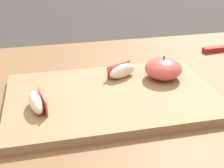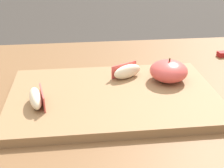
# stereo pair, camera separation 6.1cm
# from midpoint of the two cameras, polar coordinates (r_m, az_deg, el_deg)

# --- Properties ---
(dining_table) EXTENTS (1.47, 0.78, 0.76)m
(dining_table) POSITION_cam_midpoint_polar(r_m,az_deg,el_deg) (0.67, -7.97, -11.98)
(dining_table) COLOR brown
(dining_table) RESTS_ON ground_plane
(cutting_board) EXTENTS (0.42, 0.27, 0.02)m
(cutting_board) POSITION_cam_midpoint_polar(r_m,az_deg,el_deg) (0.62, -2.80, -2.44)
(cutting_board) COLOR olive
(cutting_board) RESTS_ON dining_table
(apple_half_skin_up) EXTENTS (0.08, 0.08, 0.05)m
(apple_half_skin_up) POSITION_cam_midpoint_polar(r_m,az_deg,el_deg) (0.67, 7.02, 2.81)
(apple_half_skin_up) COLOR #D14C47
(apple_half_skin_up) RESTS_ON cutting_board
(apple_wedge_left) EXTENTS (0.04, 0.07, 0.03)m
(apple_wedge_left) POSITION_cam_midpoint_polar(r_m,az_deg,el_deg) (0.58, -16.88, -3.38)
(apple_wedge_left) COLOR beige
(apple_wedge_left) RESTS_ON cutting_board
(apple_wedge_front) EXTENTS (0.07, 0.05, 0.03)m
(apple_wedge_front) POSITION_cam_midpoint_polar(r_m,az_deg,el_deg) (0.68, -0.67, 2.41)
(apple_wedge_front) COLOR beige
(apple_wedge_front) RESTS_ON cutting_board
(paring_knife) EXTENTS (0.16, 0.03, 0.01)m
(paring_knife) POSITION_cam_midpoint_polar(r_m,az_deg,el_deg) (0.93, 17.47, 6.17)
(paring_knife) COLOR silver
(paring_knife) RESTS_ON dining_table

